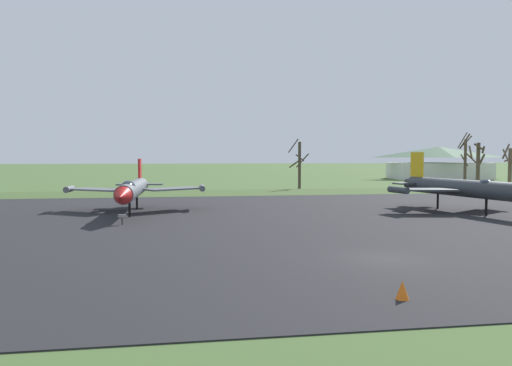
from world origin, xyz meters
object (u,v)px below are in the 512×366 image
object	(u,v)px
info_placard_front_left	(122,218)
jet_fighter_front_right	(462,188)
traffic_cone	(402,291)
visitor_building	(439,163)
jet_fighter_front_left	(133,189)

from	to	relation	value
info_placard_front_left	jet_fighter_front_right	bearing A→B (deg)	6.87
info_placard_front_left	traffic_cone	size ratio (longest dim) A/B	1.15
jet_fighter_front_right	visitor_building	size ratio (longest dim) A/B	0.71
jet_fighter_front_left	traffic_cone	distance (m)	31.70
info_placard_front_left	jet_fighter_front_right	world-z (taller)	jet_fighter_front_right
traffic_cone	visitor_building	bearing A→B (deg)	60.03
info_placard_front_left	jet_fighter_front_left	bearing A→B (deg)	88.49
visitor_building	jet_fighter_front_left	bearing A→B (deg)	-137.01
info_placard_front_left	visitor_building	world-z (taller)	visitor_building
traffic_cone	info_placard_front_left	bearing A→B (deg)	119.49
info_placard_front_left	jet_fighter_front_right	distance (m)	30.59
jet_fighter_front_right	traffic_cone	xyz separation A→B (m)	(-18.00, -25.45, -1.96)
jet_fighter_front_left	jet_fighter_front_right	bearing A→B (deg)	-7.16
jet_fighter_front_left	traffic_cone	bearing A→B (deg)	-67.47
visitor_building	info_placard_front_left	bearing A→B (deg)	-133.66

